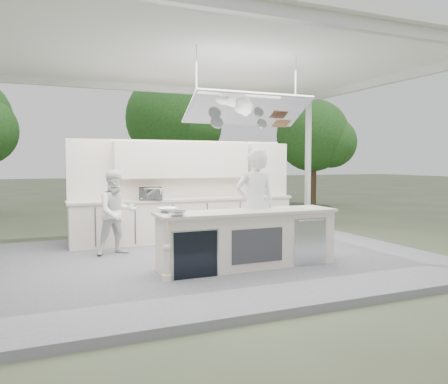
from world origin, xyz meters
name	(u,v)px	position (x,y,z in m)	size (l,w,h in m)	color
ground	(217,263)	(0.00, 0.00, 0.00)	(90.00, 90.00, 0.00)	#495037
stage_deck	(217,260)	(0.00, 0.00, 0.06)	(8.00, 6.00, 0.12)	slate
tent	(217,60)	(0.00, -0.01, 3.71)	(8.20, 6.20, 3.86)	white
demo_island	(247,239)	(0.18, -0.91, 0.60)	(3.10, 0.79, 0.95)	silver
back_counter	(186,219)	(0.00, 1.90, 0.60)	(5.08, 0.72, 0.95)	silver
back_wall_unit	(201,175)	(0.44, 2.11, 1.57)	(5.05, 0.48, 2.25)	silver
tree_cluster	(119,125)	(-0.16, 9.77, 3.29)	(19.55, 9.40, 5.85)	#493524
head_chef	(255,206)	(0.49, -0.60, 1.11)	(0.73, 0.48, 1.99)	white
sous_chef	(116,212)	(-1.68, 0.95, 0.92)	(0.78, 0.61, 1.61)	white
toaster_oven	(151,194)	(-0.84, 1.70, 1.21)	(0.49, 0.33, 0.27)	#B2B5B9
bowl_large	(168,210)	(-1.10, -0.65, 1.11)	(0.32, 0.32, 0.08)	silver
bowl_small	(177,213)	(-1.10, -1.15, 1.11)	(0.26, 0.26, 0.08)	silver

